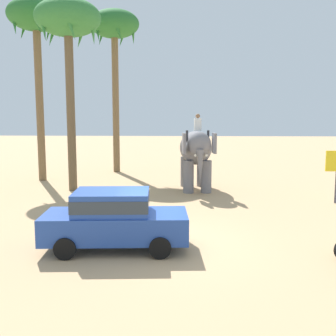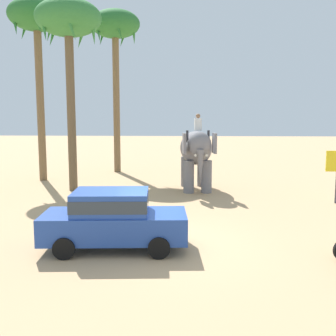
{
  "view_description": "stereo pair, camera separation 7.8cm",
  "coord_description": "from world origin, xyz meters",
  "px_view_note": "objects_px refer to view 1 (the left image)",
  "views": [
    {
      "loc": [
        0.85,
        -11.61,
        3.87
      ],
      "look_at": [
        0.07,
        5.36,
        1.6
      ],
      "focal_mm": 43.37,
      "sensor_mm": 36.0,
      "label": 1
    },
    {
      "loc": [
        0.93,
        -11.61,
        3.87
      ],
      "look_at": [
        0.07,
        5.36,
        1.6
      ],
      "focal_mm": 43.37,
      "sensor_mm": 36.0,
      "label": 2
    }
  ],
  "objects_px": {
    "elephant_with_mahout": "(196,151)",
    "palm_tree_behind_elephant": "(114,31)",
    "palm_tree_left_of_road": "(36,22)",
    "palm_tree_near_hut": "(68,25)",
    "car_sedan_foreground": "(114,217)"
  },
  "relations": [
    {
      "from": "elephant_with_mahout",
      "to": "palm_tree_left_of_road",
      "type": "bearing_deg",
      "value": 163.01
    },
    {
      "from": "palm_tree_behind_elephant",
      "to": "palm_tree_left_of_road",
      "type": "xyz_separation_m",
      "value": [
        -3.76,
        -3.7,
        -0.22
      ]
    },
    {
      "from": "palm_tree_left_of_road",
      "to": "elephant_with_mahout",
      "type": "bearing_deg",
      "value": -16.99
    },
    {
      "from": "elephant_with_mahout",
      "to": "palm_tree_near_hut",
      "type": "xyz_separation_m",
      "value": [
        -6.26,
        -0.34,
        6.17
      ]
    },
    {
      "from": "palm_tree_behind_elephant",
      "to": "palm_tree_left_of_road",
      "type": "relative_size",
      "value": 1.02
    },
    {
      "from": "palm_tree_near_hut",
      "to": "palm_tree_left_of_road",
      "type": "height_order",
      "value": "palm_tree_left_of_road"
    },
    {
      "from": "car_sedan_foreground",
      "to": "palm_tree_behind_elephant",
      "type": "bearing_deg",
      "value": 99.55
    },
    {
      "from": "palm_tree_left_of_road",
      "to": "palm_tree_behind_elephant",
      "type": "bearing_deg",
      "value": 44.52
    },
    {
      "from": "palm_tree_behind_elephant",
      "to": "palm_tree_left_of_road",
      "type": "bearing_deg",
      "value": -135.48
    },
    {
      "from": "elephant_with_mahout",
      "to": "palm_tree_behind_elephant",
      "type": "bearing_deg",
      "value": 128.87
    },
    {
      "from": "elephant_with_mahout",
      "to": "palm_tree_behind_elephant",
      "type": "distance_m",
      "value": 10.96
    },
    {
      "from": "car_sedan_foreground",
      "to": "palm_tree_left_of_road",
      "type": "relative_size",
      "value": 0.41
    },
    {
      "from": "palm_tree_near_hut",
      "to": "palm_tree_left_of_road",
      "type": "relative_size",
      "value": 0.91
    },
    {
      "from": "car_sedan_foreground",
      "to": "palm_tree_left_of_road",
      "type": "height_order",
      "value": "palm_tree_left_of_road"
    },
    {
      "from": "palm_tree_near_hut",
      "to": "elephant_with_mahout",
      "type": "bearing_deg",
      "value": 3.13
    }
  ]
}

